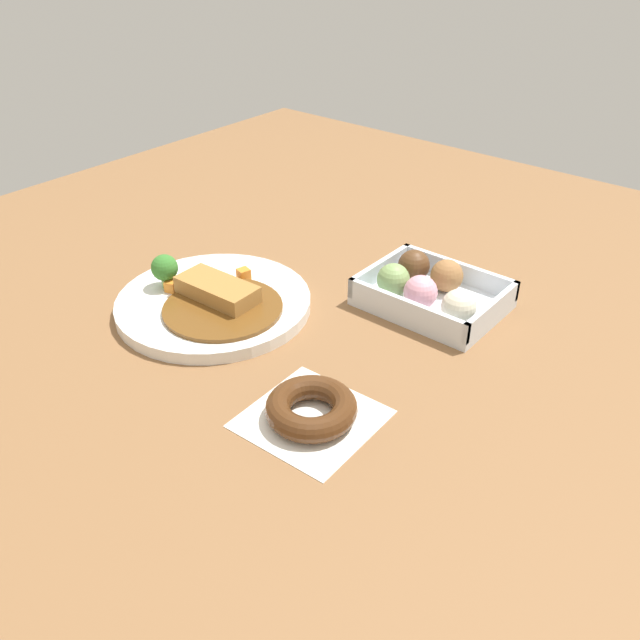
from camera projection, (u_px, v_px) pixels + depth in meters
ground_plane at (324, 328)px, 0.93m from camera, size 1.60×1.60×0.00m
curry_plate at (213, 301)px, 0.96m from camera, size 0.28×0.28×0.07m
donut_box at (429, 290)px, 0.97m from camera, size 0.19×0.15×0.06m
chocolate_ring_donut at (311, 409)px, 0.76m from camera, size 0.15×0.15×0.03m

